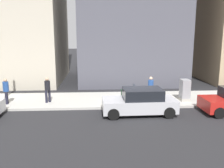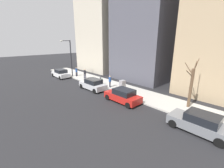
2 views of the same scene
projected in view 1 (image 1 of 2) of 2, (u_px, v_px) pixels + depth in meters
name	position (u px, v px, depth m)	size (l,w,h in m)	color
ground_plane	(135.00, 109.00, 15.50)	(120.00, 120.00, 0.00)	#232326
sidewalk	(131.00, 99.00, 17.44)	(4.00, 36.00, 0.15)	#B2AFA8
parked_car_silver	(140.00, 102.00, 14.38)	(2.00, 4.24, 1.52)	#B7B7BC
parking_meter	(134.00, 92.00, 15.74)	(0.14, 0.10, 1.35)	slate
utility_box	(185.00, 90.00, 16.81)	(0.83, 0.61, 1.43)	#A8A399
trash_bin	(125.00, 96.00, 16.23)	(0.56, 0.56, 0.90)	#14381E
pedestrian_near_meter	(151.00, 88.00, 16.52)	(0.36, 0.37, 1.66)	#1E1E2D
pedestrian_midblock	(48.00, 88.00, 16.26)	(0.36, 0.36, 1.66)	#1E1E2D
pedestrian_far_corner	(6.00, 90.00, 15.94)	(0.40, 0.36, 1.66)	#1E1E2D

